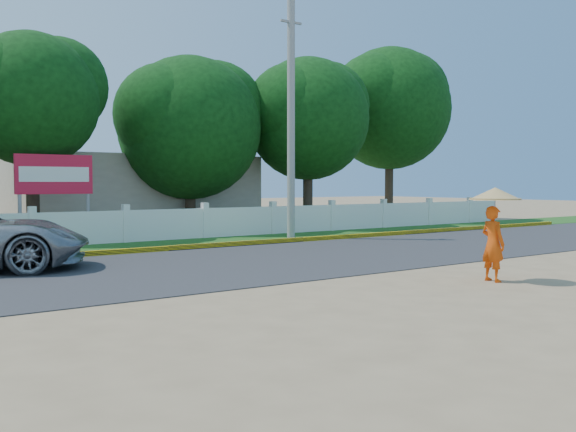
# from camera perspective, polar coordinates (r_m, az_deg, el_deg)

# --- Properties ---
(ground) EXTENTS (120.00, 120.00, 0.00)m
(ground) POSITION_cam_1_polar(r_m,az_deg,el_deg) (12.57, 5.42, -6.32)
(ground) COLOR #9E8460
(ground) RESTS_ON ground
(road) EXTENTS (60.00, 7.00, 0.02)m
(road) POSITION_cam_1_polar(r_m,az_deg,el_deg) (16.17, -5.25, -4.19)
(road) COLOR #38383A
(road) RESTS_ON ground
(grass_verge) EXTENTS (60.00, 3.50, 0.03)m
(grass_verge) POSITION_cam_1_polar(r_m,az_deg,el_deg) (20.82, -12.71, -2.63)
(grass_verge) COLOR #2D601E
(grass_verge) RESTS_ON ground
(curb) EXTENTS (40.00, 0.18, 0.16)m
(curb) POSITION_cam_1_polar(r_m,az_deg,el_deg) (19.28, -10.69, -2.86)
(curb) COLOR yellow
(curb) RESTS_ON ground
(fence) EXTENTS (40.00, 0.10, 1.10)m
(fence) POSITION_cam_1_polar(r_m,az_deg,el_deg) (22.11, -14.22, -0.93)
(fence) COLOR silver
(fence) RESTS_ON ground
(building_near) EXTENTS (10.00, 6.00, 3.20)m
(building_near) POSITION_cam_1_polar(r_m,az_deg,el_deg) (29.50, -13.79, 2.08)
(building_near) COLOR #B7AD99
(building_near) RESTS_ON ground
(utility_pole) EXTENTS (0.28, 0.28, 8.54)m
(utility_pole) POSITION_cam_1_polar(r_m,az_deg,el_deg) (23.25, 0.27, 8.53)
(utility_pole) COLOR gray
(utility_pole) RESTS_ON ground
(monk_with_parasol) EXTENTS (1.06, 1.06, 1.93)m
(monk_with_parasol) POSITION_cam_1_polar(r_m,az_deg,el_deg) (13.77, 17.84, -0.36)
(monk_with_parasol) COLOR #D8450B
(monk_with_parasol) RESTS_ON ground
(billboard) EXTENTS (2.50, 0.13, 2.95)m
(billboard) POSITION_cam_1_polar(r_m,az_deg,el_deg) (22.45, -20.05, 3.10)
(billboard) COLOR gray
(billboard) RESTS_ON ground
(tree_row) EXTENTS (37.14, 7.59, 9.13)m
(tree_row) POSITION_cam_1_polar(r_m,az_deg,el_deg) (25.70, -14.60, 9.50)
(tree_row) COLOR #473828
(tree_row) RESTS_ON ground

